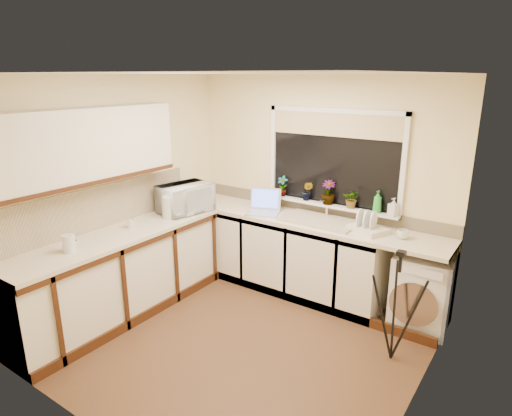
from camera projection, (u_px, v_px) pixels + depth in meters
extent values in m
plane|color=#533321|center=(240.00, 339.00, 4.24)|extent=(3.20, 3.20, 0.00)
plane|color=white|center=(237.00, 73.00, 3.53)|extent=(3.20, 3.20, 0.00)
plane|color=beige|center=(317.00, 185.00, 5.07)|extent=(3.20, 0.00, 3.20)
plane|color=beige|center=(92.00, 281.00, 2.70)|extent=(3.20, 0.00, 3.20)
plane|color=beige|center=(120.00, 192.00, 4.76)|extent=(0.00, 3.00, 3.00)
plane|color=beige|center=(425.00, 260.00, 3.01)|extent=(0.00, 3.00, 3.00)
cube|color=silver|center=(278.00, 251.00, 5.24)|extent=(2.55, 0.60, 0.86)
cube|color=silver|center=(122.00, 276.00, 4.59)|extent=(0.54, 2.40, 0.86)
cube|color=beige|center=(303.00, 220.00, 4.93)|extent=(3.20, 0.60, 0.04)
cube|color=beige|center=(118.00, 235.00, 4.46)|extent=(0.60, 2.40, 0.04)
cube|color=silver|center=(87.00, 145.00, 4.15)|extent=(0.28, 1.90, 0.70)
cube|color=beige|center=(98.00, 208.00, 4.54)|extent=(0.02, 2.40, 0.45)
cube|color=beige|center=(315.00, 206.00, 5.13)|extent=(3.20, 0.02, 0.14)
cube|color=black|center=(333.00, 159.00, 4.85)|extent=(1.50, 0.02, 1.00)
cube|color=tan|center=(334.00, 125.00, 4.72)|extent=(1.50, 0.02, 0.25)
cube|color=white|center=(329.00, 205.00, 4.96)|extent=(1.60, 0.14, 0.03)
cube|color=tan|center=(319.00, 221.00, 4.81)|extent=(0.82, 0.46, 0.03)
cylinder|color=silver|center=(327.00, 207.00, 4.92)|extent=(0.03, 0.03, 0.24)
cube|color=silver|center=(422.00, 291.00, 4.37)|extent=(0.59, 0.57, 0.77)
cube|color=#ACADB5|center=(263.00, 213.00, 5.08)|extent=(0.43, 0.38, 0.02)
cube|color=#5A76F4|center=(266.00, 198.00, 5.19)|extent=(0.36, 0.19, 0.25)
cylinder|color=silver|center=(170.00, 207.00, 4.94)|extent=(0.18, 0.18, 0.24)
cube|color=beige|center=(368.00, 229.00, 4.50)|extent=(0.44, 0.39, 0.05)
cylinder|color=silver|center=(69.00, 244.00, 3.97)|extent=(0.11, 0.11, 0.16)
cylinder|color=white|center=(131.00, 222.00, 4.61)|extent=(0.08, 0.08, 0.12)
imported|color=white|center=(185.00, 198.00, 5.13)|extent=(0.50, 0.65, 0.33)
imported|color=#999999|center=(283.00, 186.00, 5.24)|extent=(0.14, 0.10, 0.24)
imported|color=#999999|center=(307.00, 191.00, 5.05)|extent=(0.13, 0.11, 0.22)
imported|color=#999999|center=(328.00, 192.00, 4.90)|extent=(0.20, 0.20, 0.27)
imported|color=#999999|center=(352.00, 199.00, 4.77)|extent=(0.21, 0.19, 0.20)
imported|color=green|center=(377.00, 202.00, 4.61)|extent=(0.10, 0.10, 0.23)
imported|color=#999999|center=(393.00, 207.00, 4.51)|extent=(0.11, 0.11, 0.19)
imported|color=silver|center=(403.00, 234.00, 4.30)|extent=(0.13, 0.13, 0.09)
imported|color=beige|center=(73.00, 245.00, 4.03)|extent=(0.10, 0.10, 0.09)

